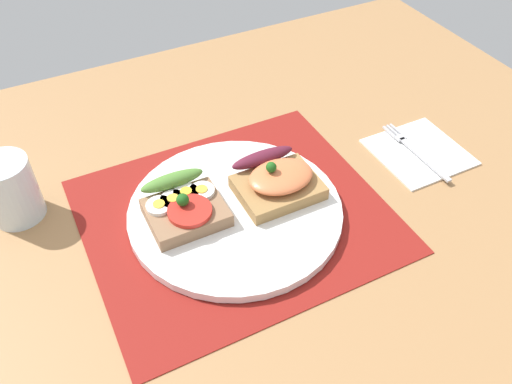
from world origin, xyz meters
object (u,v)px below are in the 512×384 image
Objects in this scene: sandwich_egg_tomato at (184,206)px; napkin at (419,151)px; sandwich_salmon at (277,180)px; plate at (235,211)px; drinking_glass at (10,190)px; fork at (414,150)px.

sandwich_egg_tomato reaches higher than napkin.
sandwich_salmon is (12.57, -1.32, 0.28)cm from sandwich_egg_tomato.
plate reaches higher than napkin.
sandwich_egg_tomato is at bearing 163.82° from plate.
napkin is (35.89, -2.42, -2.71)cm from sandwich_egg_tomato.
drinking_glass is (-31.32, 12.56, 1.03)cm from sandwich_salmon.
sandwich_egg_tomato is 0.78× the size of napkin.
fork is 1.64× the size of drinking_glass.
sandwich_salmon is 33.76cm from drinking_glass.
drinking_glass reaches higher than fork.
drinking_glass is (-18.75, 11.24, 1.31)cm from sandwich_egg_tomato.
napkin is (23.32, -1.10, -2.99)cm from sandwich_salmon.
plate is at bearing -175.62° from sandwich_salmon.
drinking_glass reaches higher than sandwich_egg_tomato.
plate reaches higher than fork.
sandwich_egg_tomato reaches higher than plate.
sandwich_salmon reaches higher than sandwich_egg_tomato.
drinking_glass reaches higher than napkin.
plate is at bearing -16.18° from sandwich_egg_tomato.
fork is at bearing 167.08° from napkin.
plate is at bearing 179.17° from fork.
drinking_glass is (-24.97, 13.05, 3.42)cm from plate.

